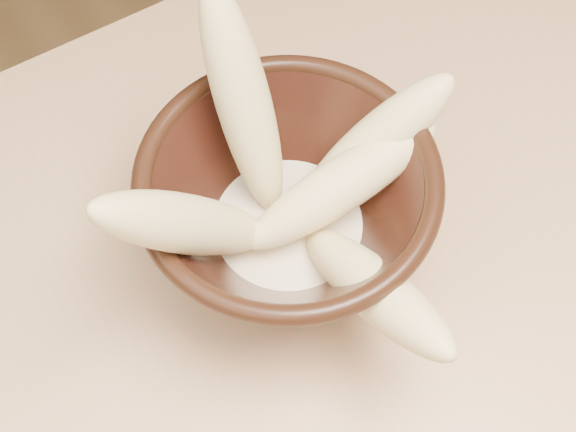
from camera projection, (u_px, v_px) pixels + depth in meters
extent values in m
cube|color=tan|center=(415.00, 366.00, 0.59)|extent=(1.20, 0.80, 0.04)
cylinder|color=tan|center=(539.00, 77.00, 1.19)|extent=(0.05, 0.05, 0.71)
cylinder|color=black|center=(288.00, 247.00, 0.61)|extent=(0.09, 0.09, 0.01)
cylinder|color=black|center=(288.00, 234.00, 0.59)|extent=(0.09, 0.09, 0.01)
torus|color=black|center=(288.00, 179.00, 0.52)|extent=(0.20, 0.20, 0.01)
cylinder|color=beige|center=(288.00, 228.00, 0.58)|extent=(0.12, 0.12, 0.02)
ellipsoid|color=#F1DD8E|center=(243.00, 102.00, 0.53)|extent=(0.05, 0.12, 0.17)
ellipsoid|color=#F1DD8E|center=(189.00, 224.00, 0.50)|extent=(0.14, 0.04, 0.16)
ellipsoid|color=#F1DD8E|center=(374.00, 144.00, 0.55)|extent=(0.14, 0.05, 0.12)
ellipsoid|color=#F1DD8E|center=(341.00, 185.00, 0.55)|extent=(0.16, 0.04, 0.08)
ellipsoid|color=#F1DD8E|center=(374.00, 289.00, 0.51)|extent=(0.04, 0.16, 0.11)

